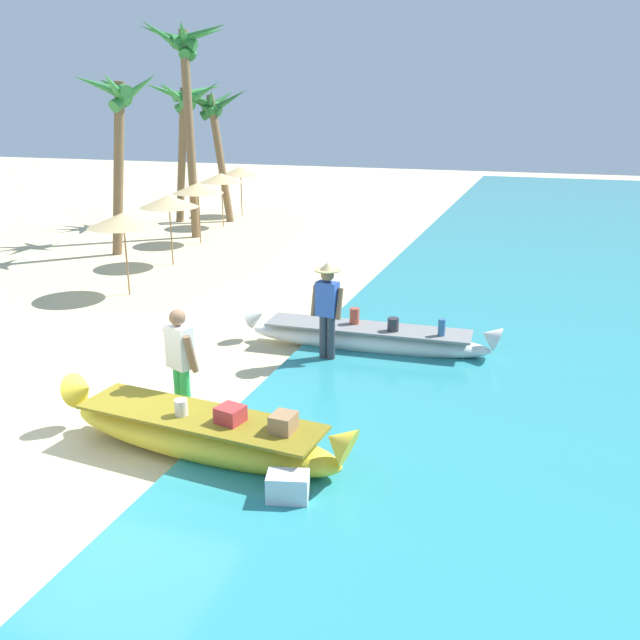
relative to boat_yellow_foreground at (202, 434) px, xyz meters
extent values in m
plane|color=beige|center=(-1.31, 0.05, -0.32)|extent=(80.00, 80.00, 0.00)
ellipsoid|color=yellow|center=(-0.01, 0.00, -0.04)|extent=(3.86, 1.10, 0.55)
cone|color=yellow|center=(-1.86, 0.15, 0.28)|extent=(0.46, 0.51, 0.54)
cone|color=yellow|center=(1.83, -0.15, 0.28)|extent=(0.46, 0.51, 0.54)
cube|color=olive|center=(-0.01, 0.00, 0.23)|extent=(3.26, 1.07, 0.04)
cube|color=#9E754C|center=(1.12, -0.04, 0.35)|extent=(0.29, 0.32, 0.23)
cube|color=#B73333|center=(0.43, -0.04, 0.34)|extent=(0.36, 0.35, 0.22)
cylinder|color=silver|center=(-0.23, -0.06, 0.34)|extent=(0.16, 0.16, 0.22)
ellipsoid|color=white|center=(0.98, 4.30, -0.09)|extent=(4.36, 0.90, 0.46)
cone|color=white|center=(-1.14, 4.21, 0.18)|extent=(0.43, 0.45, 0.50)
cone|color=white|center=(3.09, 4.39, 0.18)|extent=(0.43, 0.45, 0.50)
cube|color=gray|center=(0.98, 4.30, 0.13)|extent=(3.67, 0.88, 0.04)
cylinder|color=#386699|center=(2.29, 4.25, 0.29)|extent=(0.13, 0.13, 0.31)
cylinder|color=#2D2D33|center=(1.46, 4.23, 0.26)|extent=(0.20, 0.20, 0.25)
cylinder|color=#B74C38|center=(0.71, 4.40, 0.29)|extent=(0.18, 0.18, 0.31)
cylinder|color=#333842|center=(0.55, 3.54, 0.11)|extent=(0.14, 0.14, 0.86)
cylinder|color=#333842|center=(0.41, 3.55, 0.11)|extent=(0.14, 0.14, 0.86)
cube|color=#3356B2|center=(0.48, 3.55, 0.83)|extent=(0.39, 0.27, 0.58)
cylinder|color=brown|center=(0.70, 3.49, 0.78)|extent=(0.12, 0.21, 0.53)
cylinder|color=brown|center=(0.25, 3.56, 0.78)|extent=(0.12, 0.21, 0.53)
sphere|color=brown|center=(0.48, 3.55, 1.24)|extent=(0.22, 0.22, 0.22)
cylinder|color=tan|center=(0.48, 3.55, 1.32)|extent=(0.44, 0.44, 0.02)
cone|color=tan|center=(0.48, 3.55, 1.39)|extent=(0.26, 0.26, 0.12)
cylinder|color=green|center=(-0.77, 0.80, 0.09)|extent=(0.14, 0.14, 0.82)
cylinder|color=green|center=(-0.64, 0.75, 0.09)|extent=(0.14, 0.14, 0.82)
cube|color=silver|center=(-0.71, 0.77, 0.80)|extent=(0.42, 0.34, 0.59)
cylinder|color=brown|center=(-0.91, 0.88, 0.75)|extent=(0.16, 0.22, 0.54)
cylinder|color=brown|center=(-0.49, 0.70, 0.75)|extent=(0.16, 0.22, 0.54)
sphere|color=brown|center=(-0.71, 0.77, 1.22)|extent=(0.22, 0.22, 0.22)
cylinder|color=#8E6B47|center=(-5.27, 6.20, 0.63)|extent=(0.04, 0.04, 1.90)
cone|color=tan|center=(-5.27, 6.20, 1.43)|extent=(1.60, 1.60, 0.32)
cylinder|color=#8E6B47|center=(-5.91, 9.22, 0.63)|extent=(0.04, 0.04, 1.90)
cone|color=tan|center=(-5.91, 9.22, 1.43)|extent=(1.60, 1.60, 0.32)
cylinder|color=#8E6B47|center=(-6.64, 12.15, 0.63)|extent=(0.04, 0.04, 1.90)
cone|color=tan|center=(-6.64, 12.15, 1.43)|extent=(1.60, 1.60, 0.32)
cylinder|color=#8E6B47|center=(-7.35, 15.16, 0.63)|extent=(0.04, 0.04, 1.90)
cone|color=tan|center=(-7.35, 15.16, 1.43)|extent=(1.60, 1.60, 0.32)
cylinder|color=#8E6B47|center=(-7.81, 17.72, 0.63)|extent=(0.04, 0.04, 1.90)
cone|color=tan|center=(-7.81, 17.72, 1.43)|extent=(1.60, 1.60, 0.32)
cylinder|color=brown|center=(-7.93, 16.29, 1.97)|extent=(0.89, 0.28, 4.62)
cone|color=#23602D|center=(-7.70, 16.36, 3.97)|extent=(1.91, 0.60, 1.24)
cone|color=#23602D|center=(-8.05, 16.64, 4.04)|extent=(0.97, 1.46, 1.01)
cone|color=#23602D|center=(-8.39, 16.65, 4.02)|extent=(0.90, 1.45, 1.05)
cone|color=#23602D|center=(-8.77, 16.29, 4.03)|extent=(1.95, 0.37, 1.09)
cone|color=#23602D|center=(-8.50, 15.88, 4.10)|extent=(1.30, 1.70, 0.89)
cone|color=#23602D|center=(-8.00, 15.90, 4.09)|extent=(1.14, 1.60, 0.90)
cylinder|color=brown|center=(-9.14, 15.58, 2.09)|extent=(0.80, 0.28, 4.84)
cone|color=#337F3D|center=(-8.36, 15.62, 4.20)|extent=(1.83, 0.52, 1.23)
cone|color=#337F3D|center=(-8.57, 16.00, 4.38)|extent=(1.42, 1.79, 0.76)
cone|color=#337F3D|center=(-9.02, 15.95, 4.27)|extent=(0.86, 1.49, 1.02)
cone|color=#337F3D|center=(-9.38, 15.76, 4.25)|extent=(1.93, 1.01, 1.12)
cone|color=#337F3D|center=(-9.32, 15.33, 4.31)|extent=(1.80, 1.22, 0.98)
cone|color=#337F3D|center=(-8.99, 15.16, 4.24)|extent=(0.74, 1.56, 1.11)
cone|color=#337F3D|center=(-8.60, 15.28, 4.38)|extent=(1.29, 1.36, 0.75)
cylinder|color=brown|center=(-7.88, 9.87, 2.10)|extent=(0.88, 0.28, 4.88)
cone|color=#337F3D|center=(-7.14, 9.87, 4.27)|extent=(1.57, 0.38, 1.12)
cone|color=#337F3D|center=(-7.46, 10.34, 4.27)|extent=(0.78, 1.75, 1.15)
cone|color=#337F3D|center=(-8.03, 10.17, 4.42)|extent=(1.87, 1.40, 0.73)
cone|color=#337F3D|center=(-7.94, 9.63, 4.37)|extent=(1.55, 1.20, 0.88)
cone|color=#337F3D|center=(-7.46, 9.46, 4.33)|extent=(0.77, 1.60, 0.98)
cylinder|color=brown|center=(-7.32, 13.04, 2.90)|extent=(0.32, 0.28, 6.44)
cone|color=#287033|center=(-6.84, 13.09, 5.97)|extent=(1.88, 0.54, 0.85)
cone|color=#287033|center=(-7.08, 13.51, 5.98)|extent=(1.29, 1.92, 0.82)
cone|color=#287033|center=(-7.55, 13.40, 5.82)|extent=(1.04, 1.42, 1.17)
cone|color=#287033|center=(-7.86, 12.97, 5.94)|extent=(1.94, 0.61, 0.95)
cone|color=#287033|center=(-7.63, 12.60, 5.82)|extent=(1.31, 1.75, 1.25)
cone|color=#287033|center=(-7.16, 12.68, 5.96)|extent=(1.01, 1.51, 0.87)
cube|color=silver|center=(1.42, -0.67, -0.12)|extent=(0.52, 0.40, 0.41)
camera|label=1|loc=(3.81, -6.58, 3.90)|focal=37.44mm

